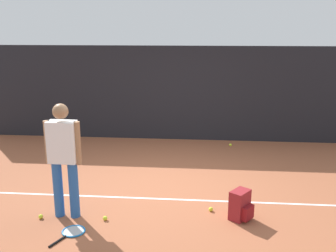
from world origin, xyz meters
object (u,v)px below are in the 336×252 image
Objects in this scene: tennis_racket at (72,232)px; tennis_player at (63,154)px; tennis_ball_far_left at (105,218)px; backpack at (241,206)px; tennis_ball_mid_court at (211,209)px; tennis_ball_by_fence at (41,217)px; tennis_ball_near_player at (230,145)px.

tennis_player is at bearing 49.95° from tennis_racket.
tennis_ball_far_left is (0.59, -0.09, -0.93)m from tennis_player.
tennis_ball_far_left is at bearing 132.99° from backpack.
tennis_player is 2.34m from tennis_ball_mid_court.
backpack is at bearing -51.07° from tennis_racket.
backpack is 2.92m from tennis_ball_by_fence.
backpack reaches higher than tennis_racket.
backpack reaches higher than tennis_ball_near_player.
tennis_ball_by_fence and tennis_ball_far_left have the same top height.
backpack reaches higher than tennis_ball_far_left.
tennis_player reaches higher than tennis_ball_mid_court.
tennis_ball_far_left is at bearing -18.99° from tennis_racket.
tennis_ball_mid_court is (-0.53, -3.35, 0.00)m from tennis_ball_near_player.
tennis_ball_mid_court is at bearing -98.98° from tennis_ball_near_player.
tennis_ball_near_player is (2.65, 3.68, -0.93)m from tennis_player.
tennis_ball_mid_court is (1.90, 0.80, 0.02)m from tennis_racket.
tennis_player is at bearing -171.12° from tennis_ball_mid_court.
tennis_player is at bearing 171.70° from tennis_ball_far_left.
tennis_ball_far_left is (-1.54, -0.42, 0.00)m from tennis_ball_mid_court.
tennis_ball_by_fence reaches higher than tennis_racket.
tennis_ball_mid_court is (-0.42, 0.20, -0.18)m from backpack.
tennis_ball_near_player is at bearing 61.25° from tennis_ball_far_left.
tennis_ball_near_player is (0.11, 3.55, -0.18)m from backpack.
tennis_player reaches higher than tennis_ball_by_fence.
tennis_player is 1.11m from tennis_ball_far_left.
tennis_racket is at bearing -133.42° from tennis_ball_far_left.
tennis_ball_far_left reaches higher than tennis_racket.
backpack is at bearing 5.02° from tennis_player.
tennis_racket is 0.53m from tennis_ball_far_left.
backpack is 1.98m from tennis_ball_far_left.
tennis_ball_far_left is at bearing -6.22° from tennis_player.
tennis_ball_by_fence is at bearing -169.75° from tennis_ball_mid_court.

